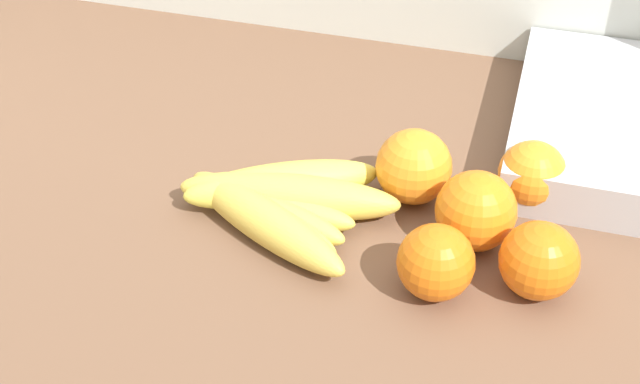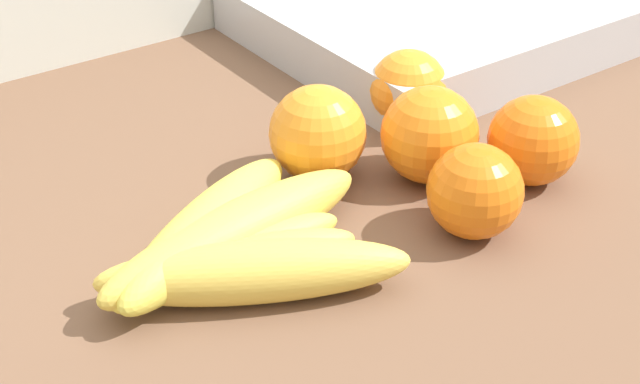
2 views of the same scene
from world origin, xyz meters
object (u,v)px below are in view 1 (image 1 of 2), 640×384
banana_bunch (276,203)px  orange_far_right (436,262)px  orange_back_right (539,260)px  orange_back_left (476,211)px  orange_right (414,167)px  orange_front (532,174)px

banana_bunch → orange_far_right: size_ratio=3.23×
banana_bunch → orange_back_right: size_ratio=3.16×
orange_back_left → orange_back_right: (0.06, -0.05, -0.00)m
orange_back_left → orange_back_right: bearing=-38.3°
orange_right → orange_far_right: (0.04, -0.12, -0.00)m
orange_back_left → orange_front: bearing=60.0°
orange_right → orange_front: orange_right is taller
banana_bunch → orange_far_right: 0.17m
orange_back_left → orange_back_right: 0.08m
orange_back_left → orange_far_right: 0.08m
orange_back_left → orange_right: (-0.07, 0.05, -0.00)m
banana_bunch → orange_front: 0.24m
banana_bunch → orange_right: orange_right is taller
orange_back_left → orange_right: size_ratio=1.00×
orange_back_left → orange_far_right: orange_back_left is taller
orange_front → banana_bunch: bearing=-157.7°
banana_bunch → orange_back_left: size_ratio=2.92×
orange_front → orange_far_right: (-0.07, -0.15, 0.00)m
orange_back_right → orange_front: orange_back_right is taller
orange_back_left → banana_bunch: bearing=-174.4°
orange_back_right → orange_front: 0.12m
orange_right → orange_back_right: 0.16m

